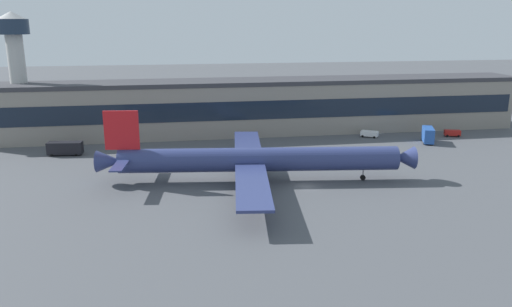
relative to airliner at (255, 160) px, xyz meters
The scene contains 8 objects.
ground_plane 12.00m from the airliner, 27.18° to the right, with size 600.00×600.00×0.00m, color #4C4F54.
terminal_building 48.05m from the airliner, 78.19° to the left, with size 158.02×15.04×15.81m.
airliner is the anchor object (origin of this frame).
control_tower 78.02m from the airliner, 139.07° to the left, with size 8.49×8.49×34.90m.
catering_truck 58.68m from the airliner, 26.37° to the left, with size 5.03×7.65×4.15m.
fuel_truck 52.09m from the airliner, 145.94° to the left, with size 8.66×3.72×3.35m.
pushback_tractor 53.17m from the airliner, 41.78° to the left, with size 5.42×4.88×1.75m.
follow_me_car 71.09m from the airliner, 26.92° to the left, with size 4.75×3.05×1.85m.
Camera 1 is at (-26.62, -94.49, 32.62)m, focal length 35.66 mm.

